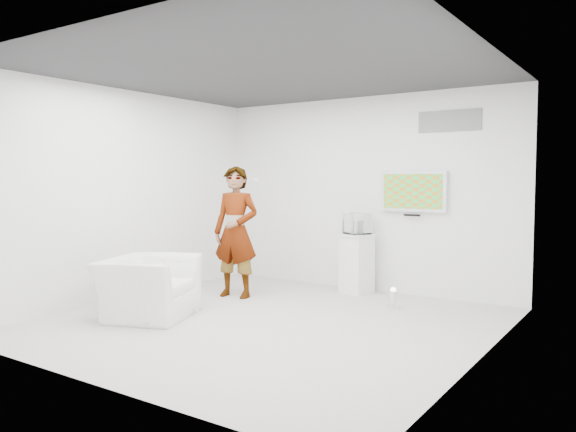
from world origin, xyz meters
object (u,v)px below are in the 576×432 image
(floor_uplight, at_px, (393,299))
(tv, at_px, (413,191))
(pedestal, at_px, (357,263))
(person, at_px, (236,232))
(armchair, at_px, (148,287))

(floor_uplight, bearing_deg, tv, 96.71)
(pedestal, bearing_deg, floor_uplight, -37.92)
(person, relative_size, armchair, 1.67)
(tv, bearing_deg, pedestal, -161.81)
(tv, xyz_separation_m, floor_uplight, (0.11, -0.96, -1.41))
(pedestal, bearing_deg, tv, 18.19)
(tv, distance_m, armchair, 4.00)
(tv, height_order, person, person)
(armchair, height_order, pedestal, pedestal)
(floor_uplight, bearing_deg, person, -165.98)
(tv, xyz_separation_m, armchair, (-2.27, -3.07, -1.18))
(armchair, distance_m, floor_uplight, 3.19)
(person, height_order, pedestal, person)
(armchair, bearing_deg, pedestal, -48.76)
(person, xyz_separation_m, armchair, (-0.15, -1.55, -0.58))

